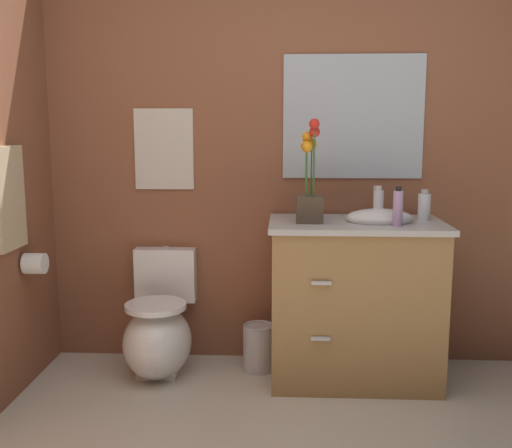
{
  "coord_description": "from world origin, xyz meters",
  "views": [
    {
      "loc": [
        -0.03,
        -1.8,
        1.4
      ],
      "look_at": [
        -0.19,
        1.36,
        0.88
      ],
      "focal_mm": 42.2,
      "sensor_mm": 36.0,
      "label": 1
    }
  ],
  "objects_px": {
    "vanity_cabinet": "(355,299)",
    "toilet_paper_roll": "(35,263)",
    "toilet": "(159,332)",
    "wall_mirror": "(353,117)",
    "lotion_bottle": "(378,204)",
    "trash_bin": "(259,347)",
    "wall_poster": "(164,149)",
    "soap_bottle": "(398,208)",
    "flower_vase": "(310,189)",
    "hanging_towel": "(10,198)",
    "hand_wash_bottle": "(424,206)"
  },
  "relations": [
    {
      "from": "wall_mirror",
      "to": "toilet_paper_roll",
      "type": "height_order",
      "value": "wall_mirror"
    },
    {
      "from": "trash_bin",
      "to": "wall_poster",
      "type": "bearing_deg",
      "value": 160.49
    },
    {
      "from": "hand_wash_bottle",
      "to": "lotion_bottle",
      "type": "bearing_deg",
      "value": 174.96
    },
    {
      "from": "vanity_cabinet",
      "to": "toilet_paper_roll",
      "type": "distance_m",
      "value": 1.73
    },
    {
      "from": "hand_wash_bottle",
      "to": "soap_bottle",
      "type": "bearing_deg",
      "value": -131.0
    },
    {
      "from": "flower_vase",
      "to": "lotion_bottle",
      "type": "xyz_separation_m",
      "value": [
        0.38,
        0.12,
        -0.09
      ]
    },
    {
      "from": "lotion_bottle",
      "to": "wall_mirror",
      "type": "height_order",
      "value": "wall_mirror"
    },
    {
      "from": "flower_vase",
      "to": "lotion_bottle",
      "type": "distance_m",
      "value": 0.41
    },
    {
      "from": "flower_vase",
      "to": "soap_bottle",
      "type": "distance_m",
      "value": 0.47
    },
    {
      "from": "trash_bin",
      "to": "vanity_cabinet",
      "type": "bearing_deg",
      "value": -9.95
    },
    {
      "from": "lotion_bottle",
      "to": "vanity_cabinet",
      "type": "bearing_deg",
      "value": -145.79
    },
    {
      "from": "soap_bottle",
      "to": "hand_wash_bottle",
      "type": "distance_m",
      "value": 0.28
    },
    {
      "from": "soap_bottle",
      "to": "toilet_paper_roll",
      "type": "height_order",
      "value": "soap_bottle"
    },
    {
      "from": "soap_bottle",
      "to": "lotion_bottle",
      "type": "distance_m",
      "value": 0.24
    },
    {
      "from": "flower_vase",
      "to": "hand_wash_bottle",
      "type": "distance_m",
      "value": 0.64
    },
    {
      "from": "soap_bottle",
      "to": "vanity_cabinet",
      "type": "bearing_deg",
      "value": 142.2
    },
    {
      "from": "vanity_cabinet",
      "to": "soap_bottle",
      "type": "height_order",
      "value": "soap_bottle"
    },
    {
      "from": "trash_bin",
      "to": "wall_mirror",
      "type": "height_order",
      "value": "wall_mirror"
    },
    {
      "from": "toilet",
      "to": "toilet_paper_roll",
      "type": "relative_size",
      "value": 6.27
    },
    {
      "from": "toilet_paper_roll",
      "to": "toilet",
      "type": "bearing_deg",
      "value": 17.82
    },
    {
      "from": "lotion_bottle",
      "to": "trash_bin",
      "type": "relative_size",
      "value": 0.68
    },
    {
      "from": "toilet",
      "to": "lotion_bottle",
      "type": "bearing_deg",
      "value": 2.7
    },
    {
      "from": "wall_poster",
      "to": "wall_mirror",
      "type": "bearing_deg",
      "value": 0.0
    },
    {
      "from": "vanity_cabinet",
      "to": "toilet_paper_roll",
      "type": "height_order",
      "value": "vanity_cabinet"
    },
    {
      "from": "vanity_cabinet",
      "to": "toilet_paper_roll",
      "type": "xyz_separation_m",
      "value": [
        -1.71,
        -0.17,
        0.22
      ]
    },
    {
      "from": "flower_vase",
      "to": "hanging_towel",
      "type": "relative_size",
      "value": 1.05
    },
    {
      "from": "flower_vase",
      "to": "hanging_towel",
      "type": "xyz_separation_m",
      "value": [
        -1.51,
        -0.26,
        -0.03
      ]
    },
    {
      "from": "vanity_cabinet",
      "to": "toilet_paper_roll",
      "type": "bearing_deg",
      "value": -174.32
    },
    {
      "from": "toilet",
      "to": "wall_poster",
      "type": "height_order",
      "value": "wall_poster"
    },
    {
      "from": "hand_wash_bottle",
      "to": "wall_mirror",
      "type": "distance_m",
      "value": 0.65
    },
    {
      "from": "flower_vase",
      "to": "toilet",
      "type": "bearing_deg",
      "value": 175.84
    },
    {
      "from": "soap_bottle",
      "to": "wall_poster",
      "type": "relative_size",
      "value": 0.44
    },
    {
      "from": "toilet",
      "to": "wall_poster",
      "type": "relative_size",
      "value": 1.47
    },
    {
      "from": "toilet_paper_roll",
      "to": "lotion_bottle",
      "type": "bearing_deg",
      "value": 7.89
    },
    {
      "from": "wall_poster",
      "to": "toilet_paper_roll",
      "type": "relative_size",
      "value": 4.27
    },
    {
      "from": "wall_poster",
      "to": "hanging_towel",
      "type": "xyz_separation_m",
      "value": [
        -0.67,
        -0.58,
        -0.22
      ]
    },
    {
      "from": "vanity_cabinet",
      "to": "wall_mirror",
      "type": "height_order",
      "value": "wall_mirror"
    },
    {
      "from": "wall_poster",
      "to": "hanging_towel",
      "type": "height_order",
      "value": "wall_poster"
    },
    {
      "from": "toilet",
      "to": "hand_wash_bottle",
      "type": "height_order",
      "value": "hand_wash_bottle"
    },
    {
      "from": "flower_vase",
      "to": "soap_bottle",
      "type": "relative_size",
      "value": 2.64
    },
    {
      "from": "vanity_cabinet",
      "to": "trash_bin",
      "type": "bearing_deg",
      "value": 170.05
    },
    {
      "from": "lotion_bottle",
      "to": "wall_poster",
      "type": "bearing_deg",
      "value": 170.26
    },
    {
      "from": "flower_vase",
      "to": "hanging_towel",
      "type": "bearing_deg",
      "value": -170.39
    },
    {
      "from": "toilet",
      "to": "wall_mirror",
      "type": "bearing_deg",
      "value": 13.71
    },
    {
      "from": "wall_mirror",
      "to": "soap_bottle",
      "type": "bearing_deg",
      "value": -66.65
    },
    {
      "from": "lotion_bottle",
      "to": "wall_poster",
      "type": "height_order",
      "value": "wall_poster"
    },
    {
      "from": "lotion_bottle",
      "to": "hanging_towel",
      "type": "relative_size",
      "value": 0.36
    },
    {
      "from": "vanity_cabinet",
      "to": "hanging_towel",
      "type": "distance_m",
      "value": 1.88
    },
    {
      "from": "wall_poster",
      "to": "wall_mirror",
      "type": "relative_size",
      "value": 0.59
    },
    {
      "from": "vanity_cabinet",
      "to": "soap_bottle",
      "type": "relative_size",
      "value": 5.17
    }
  ]
}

